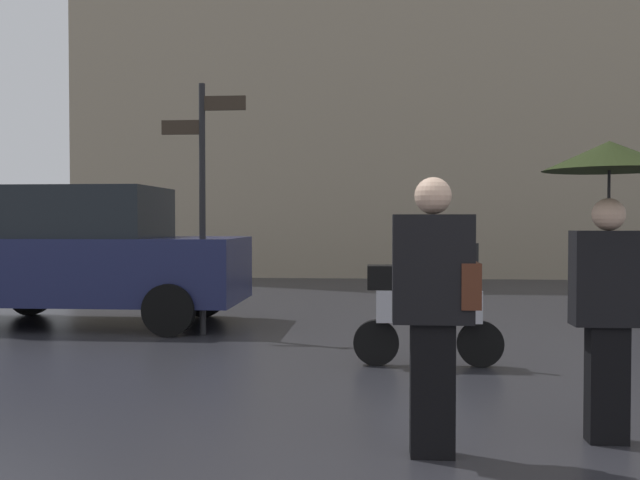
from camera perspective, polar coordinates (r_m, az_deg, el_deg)
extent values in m
cube|color=black|center=(5.12, 21.99, -10.65)|extent=(0.25, 0.16, 0.77)
cube|color=black|center=(5.02, 22.07, -2.86)|extent=(0.46, 0.21, 0.62)
sphere|color=beige|center=(5.00, 22.12, 1.91)|extent=(0.21, 0.21, 0.21)
cylinder|color=black|center=(5.01, 22.13, 3.47)|extent=(0.02, 0.02, 0.30)
cone|color=black|center=(5.02, 22.16, 6.27)|extent=(0.85, 0.85, 0.19)
cube|color=black|center=(4.54, 8.98, -11.75)|extent=(0.27, 0.17, 0.83)
cube|color=black|center=(4.43, 9.02, -2.29)|extent=(0.49, 0.22, 0.67)
sphere|color=beige|center=(4.42, 9.04, 3.52)|extent=(0.23, 0.23, 0.23)
cube|color=#512819|center=(4.46, 11.86, -3.57)|extent=(0.12, 0.24, 0.28)
cylinder|color=black|center=(7.33, 12.72, -8.12)|extent=(0.46, 0.09, 0.46)
cylinder|color=black|center=(7.26, 4.52, -8.19)|extent=(0.46, 0.09, 0.46)
cube|color=silver|center=(7.22, 8.65, -5.20)|extent=(1.04, 0.32, 0.32)
cube|color=black|center=(7.18, 4.94, -2.99)|extent=(0.28, 0.28, 0.24)
cylinder|color=black|center=(7.24, 12.35, -2.42)|extent=(0.06, 0.06, 0.55)
cube|color=#1E234C|center=(10.48, -17.78, -2.24)|extent=(4.21, 1.85, 0.89)
cube|color=black|center=(10.54, -18.87, 2.11)|extent=(2.32, 1.70, 0.70)
cylinder|color=black|center=(10.97, -9.26, -4.36)|extent=(0.67, 0.18, 0.67)
cylinder|color=black|center=(9.20, -12.01, -5.51)|extent=(0.67, 0.18, 0.67)
cylinder|color=black|center=(11.92, -22.18, -3.98)|extent=(0.67, 0.18, 0.67)
cylinder|color=black|center=(9.17, -9.40, 2.40)|extent=(0.08, 0.08, 3.19)
cube|color=#33281E|center=(9.22, -7.72, 10.81)|extent=(0.56, 0.04, 0.18)
cube|color=#33281E|center=(9.31, -11.00, 8.85)|extent=(0.52, 0.04, 0.18)
cube|color=gray|center=(20.14, 6.52, 17.63)|extent=(17.25, 2.69, 14.09)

